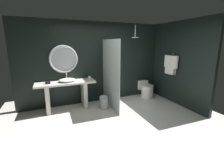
{
  "coord_description": "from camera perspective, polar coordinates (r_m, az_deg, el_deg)",
  "views": [
    {
      "loc": [
        -1.39,
        -2.81,
        1.93
      ],
      "look_at": [
        0.08,
        0.73,
        1.13
      ],
      "focal_mm": 24.01,
      "sensor_mm": 36.0,
      "label": 1
    }
  ],
  "objects": [
    {
      "name": "tissue_box",
      "position": [
        4.47,
        -23.25,
        -2.83
      ],
      "size": [
        0.13,
        0.1,
        0.07
      ],
      "primitive_type": "cube",
      "color": "black",
      "rests_on": "vanity_counter"
    },
    {
      "name": "toilet",
      "position": [
        5.66,
        12.86,
        -5.57
      ],
      "size": [
        0.44,
        0.64,
        0.56
      ],
      "color": "white",
      "rests_on": "ground_plane"
    },
    {
      "name": "round_wall_mirror",
      "position": [
        4.66,
        -17.95,
        5.56
      ],
      "size": [
        0.82,
        0.07,
        0.82
      ],
      "color": "silver"
    },
    {
      "name": "waste_bin",
      "position": [
        4.57,
        -3.21,
        -10.37
      ],
      "size": [
        0.25,
        0.25,
        0.4
      ],
      "color": "silver",
      "rests_on": "ground_plane"
    },
    {
      "name": "tumbler_cup",
      "position": [
        4.65,
        -8.62,
        -1.22
      ],
      "size": [
        0.08,
        0.08,
        0.11
      ],
      "primitive_type": "cylinder",
      "color": "silver",
      "rests_on": "vanity_counter"
    },
    {
      "name": "rain_shower_head",
      "position": [
        4.99,
        8.77,
        14.19
      ],
      "size": [
        0.22,
        0.22,
        0.4
      ],
      "color": "silver"
    },
    {
      "name": "ground_plane",
      "position": [
        3.68,
        3.43,
        -19.8
      ],
      "size": [
        5.76,
        5.76,
        0.0
      ],
      "primitive_type": "plane",
      "color": "silver"
    },
    {
      "name": "hanging_bathrobe",
      "position": [
        5.21,
        21.48,
        3.81
      ],
      "size": [
        0.2,
        0.55,
        0.67
      ],
      "color": "silver"
    },
    {
      "name": "vanity_counter",
      "position": [
        4.6,
        -16.95,
        -6.16
      ],
      "size": [
        1.66,
        0.54,
        0.84
      ],
      "color": "silver",
      "rests_on": "ground_plane"
    },
    {
      "name": "shower_glass_panel",
      "position": [
        4.42,
        -0.59,
        -0.03
      ],
      "size": [
        0.02,
        1.29,
        2.04
      ],
      "primitive_type": "cube",
      "color": "silver",
      "rests_on": "ground_plane"
    },
    {
      "name": "vessel_sink",
      "position": [
        4.51,
        -16.68,
        -2.02
      ],
      "size": [
        0.48,
        0.4,
        0.23
      ],
      "color": "white",
      "rests_on": "vanity_counter"
    },
    {
      "name": "side_wall_right",
      "position": [
        5.21,
        23.66,
        3.92
      ],
      "size": [
        0.1,
        2.47,
        2.6
      ],
      "primitive_type": "cube",
      "color": "black",
      "rests_on": "ground_plane"
    },
    {
      "name": "back_wall_panel",
      "position": [
        4.95,
        -6.08,
        4.48
      ],
      "size": [
        4.8,
        0.1,
        2.6
      ],
      "primitive_type": "cube",
      "color": "black",
      "rests_on": "ground_plane"
    }
  ]
}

